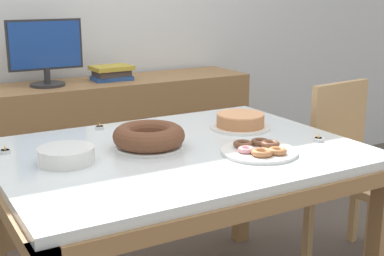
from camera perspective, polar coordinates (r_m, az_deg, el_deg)
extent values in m
cube|color=silver|center=(3.49, -13.77, 12.50)|extent=(8.00, 0.10, 2.60)
cube|color=silver|center=(2.18, -1.48, -2.63)|extent=(1.42, 1.07, 0.04)
cube|color=olive|center=(1.79, 6.40, -8.29)|extent=(1.45, 0.08, 0.06)
cube|color=olive|center=(2.63, -6.75, -0.77)|extent=(1.45, 0.08, 0.06)
cube|color=olive|center=(1.98, -19.37, -6.74)|extent=(0.08, 1.10, 0.06)
cube|color=olive|center=(2.57, 12.11, -1.35)|extent=(0.08, 1.10, 0.06)
cube|color=olive|center=(2.37, 19.22, -12.44)|extent=(0.07, 0.07, 0.72)
cube|color=olive|center=(3.03, 5.29, -5.65)|extent=(0.07, 0.07, 0.72)
cube|color=tan|center=(2.85, 18.00, -5.22)|extent=(0.46, 0.46, 0.04)
cube|color=tan|center=(2.89, 15.36, 0.32)|extent=(0.40, 0.08, 0.45)
cube|color=tan|center=(2.70, 18.44, -12.03)|extent=(0.04, 0.04, 0.45)
cube|color=tan|center=(2.91, 12.32, -9.61)|extent=(0.04, 0.04, 0.45)
cube|color=tan|center=(3.19, 16.93, -7.75)|extent=(0.04, 0.04, 0.45)
cube|color=olive|center=(3.35, -11.42, -2.57)|extent=(2.15, 0.44, 0.86)
cylinder|color=#262628|center=(3.19, -15.13, 4.50)|extent=(0.20, 0.20, 0.02)
cylinder|color=#262628|center=(3.19, -15.20, 5.44)|extent=(0.04, 0.04, 0.09)
cube|color=#262628|center=(3.16, -15.41, 8.57)|extent=(0.42, 0.02, 0.28)
cube|color=navy|center=(3.15, -15.35, 8.55)|extent=(0.40, 0.00, 0.26)
cube|color=#23478C|center=(3.31, -8.54, 5.28)|extent=(0.24, 0.16, 0.03)
cube|color=#3F3838|center=(3.31, -8.56, 5.82)|extent=(0.21, 0.15, 0.04)
cube|color=#B29933|center=(3.30, -8.58, 6.37)|extent=(0.24, 0.19, 0.03)
cylinder|color=white|center=(2.48, 5.16, 0.07)|extent=(0.28, 0.28, 0.01)
cylinder|color=#BC7A4C|center=(2.47, 5.18, 0.80)|extent=(0.22, 0.22, 0.05)
cylinder|color=#EDA16C|center=(2.47, 5.20, 1.47)|extent=(0.22, 0.22, 0.01)
cylinder|color=white|center=(2.17, -4.59, -2.03)|extent=(0.27, 0.27, 0.01)
torus|color=brown|center=(2.16, -4.62, -0.83)|extent=(0.29, 0.29, 0.08)
cylinder|color=white|center=(2.12, 7.15, -2.53)|extent=(0.30, 0.30, 0.01)
torus|color=brown|center=(2.16, 8.32, -1.71)|extent=(0.08, 0.08, 0.02)
torus|color=brown|center=(2.19, 7.29, -1.48)|extent=(0.08, 0.08, 0.02)
torus|color=brown|center=(2.15, 5.45, -1.72)|extent=(0.08, 0.08, 0.02)
torus|color=pink|center=(2.08, 5.81, -2.31)|extent=(0.07, 0.07, 0.02)
torus|color=#B27042|center=(2.04, 7.47, -2.61)|extent=(0.08, 0.08, 0.02)
torus|color=#B27042|center=(2.07, 9.09, -2.43)|extent=(0.07, 0.07, 0.02)
cylinder|color=white|center=(2.04, -13.24, -3.51)|extent=(0.21, 0.21, 0.01)
cylinder|color=white|center=(2.04, -13.26, -3.24)|extent=(0.21, 0.21, 0.01)
cylinder|color=white|center=(2.04, -13.28, -2.97)|extent=(0.21, 0.21, 0.01)
cylinder|color=white|center=(2.03, -13.29, -2.70)|extent=(0.21, 0.21, 0.01)
cylinder|color=white|center=(2.03, -13.31, -2.43)|extent=(0.21, 0.21, 0.01)
cylinder|color=white|center=(2.03, -13.32, -2.16)|extent=(0.21, 0.21, 0.01)
cylinder|color=silver|center=(2.22, -19.31, -2.40)|extent=(0.04, 0.04, 0.02)
cylinder|color=white|center=(2.22, -19.32, -2.25)|extent=(0.03, 0.03, 0.00)
cone|color=#F9B74C|center=(2.22, -19.35, -1.93)|extent=(0.01, 0.01, 0.02)
cylinder|color=silver|center=(2.33, 13.34, -1.22)|extent=(0.04, 0.04, 0.02)
cylinder|color=white|center=(2.32, 13.35, -1.08)|extent=(0.03, 0.03, 0.00)
cone|color=#F9B74C|center=(2.32, 13.37, -0.77)|extent=(0.01, 0.01, 0.02)
cylinder|color=silver|center=(2.49, -9.82, 0.03)|extent=(0.04, 0.04, 0.02)
cylinder|color=white|center=(2.49, -9.83, 0.16)|extent=(0.03, 0.03, 0.00)
cone|color=#F9B74C|center=(2.49, -9.84, 0.45)|extent=(0.01, 0.01, 0.02)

